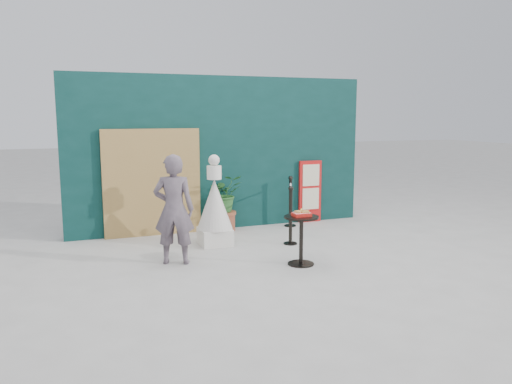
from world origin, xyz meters
name	(u,v)px	position (x,y,z in m)	size (l,w,h in m)	color
ground	(286,272)	(0.00, 0.00, 0.00)	(60.00, 60.00, 0.00)	#ADAAA5
back_wall	(221,153)	(0.00, 3.15, 1.50)	(6.00, 0.30, 3.00)	#0A2D2A
bamboo_fence	(152,183)	(-1.40, 2.94, 1.00)	(1.80, 0.08, 2.00)	tan
woman	(174,209)	(-1.40, 1.01, 0.84)	(0.61, 0.40, 1.68)	#685965
menu_board	(310,191)	(1.90, 2.95, 0.65)	(0.50, 0.07, 1.30)	red
statue	(215,208)	(-0.52, 1.85, 0.65)	(0.62, 0.62, 1.58)	white
cafe_table	(301,232)	(0.37, 0.26, 0.50)	(0.52, 0.52, 0.75)	black
food_basket	(302,214)	(0.37, 0.26, 0.79)	(0.26, 0.19, 0.11)	red
planter	(225,199)	(-0.03, 2.80, 0.64)	(0.65, 0.56, 1.10)	brown
stanchion_barrier	(290,209)	(1.03, 2.07, 0.49)	(0.84, 1.54, 1.03)	black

